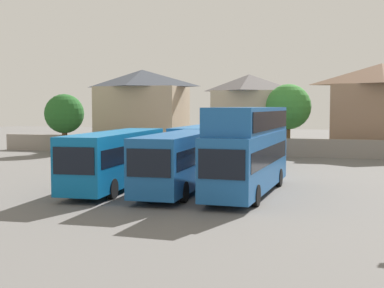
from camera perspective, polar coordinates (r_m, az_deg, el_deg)
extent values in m
plane|color=#605E5B|center=(49.02, 4.85, -1.85)|extent=(140.00, 140.00, 0.00)
cube|color=gray|center=(54.69, 6.05, -0.30)|extent=(56.00, 0.50, 1.80)
cube|color=#0D61A3|center=(33.17, -7.98, -1.39)|extent=(3.18, 11.98, 3.07)
cube|color=black|center=(27.68, -12.36, -1.75)|extent=(2.22, 0.20, 1.38)
cube|color=black|center=(33.14, -7.98, -0.76)|extent=(3.17, 11.04, 0.97)
cylinder|color=black|center=(29.52, -8.38, -4.69)|extent=(0.36, 1.12, 1.10)
cylinder|color=black|center=(30.43, -12.47, -4.48)|extent=(0.36, 1.12, 1.10)
cylinder|color=black|center=(36.40, -4.19, -3.01)|extent=(0.36, 1.12, 1.10)
cylinder|color=black|center=(37.14, -7.62, -2.89)|extent=(0.36, 1.12, 1.10)
cube|color=#175195|center=(31.62, -1.24, -1.63)|extent=(2.85, 11.36, 3.05)
cube|color=black|center=(26.20, -4.60, -2.01)|extent=(2.24, 0.14, 1.37)
cube|color=black|center=(31.59, -1.24, -0.97)|extent=(2.86, 10.46, 0.96)
cylinder|color=black|center=(28.13, -0.87, -5.08)|extent=(0.33, 1.11, 1.10)
cylinder|color=black|center=(28.83, -5.37, -4.87)|extent=(0.33, 1.11, 1.10)
cylinder|color=black|center=(34.87, 2.18, -3.31)|extent=(0.33, 1.11, 1.10)
cylinder|color=black|center=(35.44, -1.52, -3.19)|extent=(0.33, 1.11, 1.10)
cube|color=#1C579E|center=(30.75, 5.95, -1.74)|extent=(3.01, 11.65, 3.13)
cube|color=black|center=(25.11, 3.13, -2.16)|extent=(2.25, 0.17, 1.41)
cube|color=black|center=(30.72, 5.96, -1.04)|extent=(3.01, 10.73, 0.99)
cube|color=#1C579E|center=(30.89, 6.10, 2.53)|extent=(2.93, 11.07, 1.44)
cube|color=black|center=(30.89, 6.10, 2.53)|extent=(3.00, 10.50, 1.01)
cylinder|color=black|center=(27.22, 6.74, -5.41)|extent=(0.34, 1.11, 1.10)
cylinder|color=black|center=(27.77, 1.96, -5.20)|extent=(0.34, 1.11, 1.10)
cylinder|color=black|center=(34.19, 9.15, -3.51)|extent=(0.34, 1.11, 1.10)
cylinder|color=black|center=(34.64, 5.30, -3.37)|extent=(0.34, 1.11, 1.10)
cube|color=#1B5DA2|center=(45.62, 0.97, 0.04)|extent=(2.56, 11.11, 2.96)
cube|color=black|center=(40.25, -1.06, 0.02)|extent=(2.21, 0.09, 1.33)
cube|color=black|center=(45.59, 0.97, 0.49)|extent=(2.60, 10.22, 0.93)
cylinder|color=black|center=(42.12, 1.29, -2.04)|extent=(0.30, 1.10, 1.10)
cylinder|color=black|center=(42.76, -1.72, -1.95)|extent=(0.30, 1.10, 1.10)
cylinder|color=black|center=(48.78, 3.31, -1.22)|extent=(0.30, 1.10, 1.10)
cylinder|color=black|center=(49.33, 0.69, -1.15)|extent=(0.30, 1.10, 1.10)
cube|color=#0C549A|center=(44.75, 5.34, 0.01)|extent=(2.64, 11.67, 3.05)
cube|color=black|center=(39.00, 3.89, -0.04)|extent=(2.15, 0.12, 1.37)
cube|color=black|center=(44.73, 5.34, 0.48)|extent=(2.67, 10.74, 0.96)
cylinder|color=black|center=(41.15, 6.02, -2.21)|extent=(0.32, 1.11, 1.10)
cylinder|color=black|center=(41.55, 2.96, -2.13)|extent=(0.32, 1.11, 1.10)
cylinder|color=black|center=(48.24, 7.36, -1.30)|extent=(0.32, 1.11, 1.10)
cylinder|color=black|center=(48.59, 4.74, -1.24)|extent=(0.32, 1.11, 1.10)
cube|color=tan|center=(65.28, -5.24, 2.81)|extent=(9.80, 7.02, 7.28)
pyramid|color=#3D424C|center=(65.35, -5.27, 6.90)|extent=(10.29, 7.37, 2.04)
cube|color=#C6B293|center=(60.91, 6.01, 2.44)|extent=(7.08, 7.36, 6.67)
pyramid|color=#514C4C|center=(60.94, 6.04, 6.44)|extent=(7.43, 7.73, 1.84)
cube|color=#9E7A60|center=(59.78, 19.23, 2.48)|extent=(10.08, 6.52, 7.25)
pyramid|color=brown|center=(59.86, 19.33, 6.99)|extent=(10.59, 6.85, 2.16)
cylinder|color=brown|center=(58.26, -13.25, 0.36)|extent=(0.56, 0.56, 2.77)
sphere|color=#235B23|center=(58.16, -13.30, 3.13)|extent=(4.10, 4.10, 4.10)
cylinder|color=brown|center=(56.61, 10.06, 0.56)|extent=(0.48, 0.48, 3.29)
sphere|color=#387F33|center=(56.51, 10.10, 3.88)|extent=(4.66, 4.66, 4.66)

